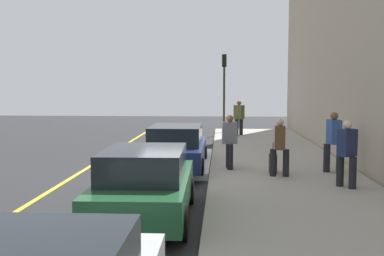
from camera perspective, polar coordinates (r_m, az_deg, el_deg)
ground_plane at (r=15.24m, az=-1.55°, el=-5.41°), size 56.00×56.00×0.00m
sidewalk at (r=15.29m, az=10.91°, el=-5.18°), size 28.00×4.60×0.15m
lane_stripe_centre at (r=15.85m, az=-13.20°, el=-5.12°), size 28.00×0.14×0.01m
snow_bank_curb at (r=16.53m, az=1.30°, el=-4.19°), size 5.49×0.56×0.22m
parked_car_green at (r=9.84m, az=-5.72°, el=-6.81°), size 4.38×1.97×1.51m
parked_car_navy at (r=15.36m, az=-1.90°, el=-2.46°), size 4.49×1.90×1.51m
pedestrian_navy_coat at (r=12.80m, az=18.33°, el=-2.77°), size 0.53×0.56×1.76m
pedestrian_olive_coat at (r=25.24m, az=5.74°, el=1.37°), size 0.55×0.59×1.86m
pedestrian_brown_coat at (r=13.89m, az=10.63°, el=-2.12°), size 0.48×0.56×1.70m
pedestrian_blue_coat at (r=14.99m, az=16.86°, el=-1.41°), size 0.54×0.61×1.85m
pedestrian_grey_coat at (r=14.97m, az=4.60°, el=-1.48°), size 0.57×0.49×1.72m
traffic_light_pole at (r=26.87m, az=3.93°, el=5.87°), size 0.35×0.26×4.42m
rolling_suitcase at (r=14.47m, az=9.81°, el=-4.27°), size 0.34×0.22×0.94m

